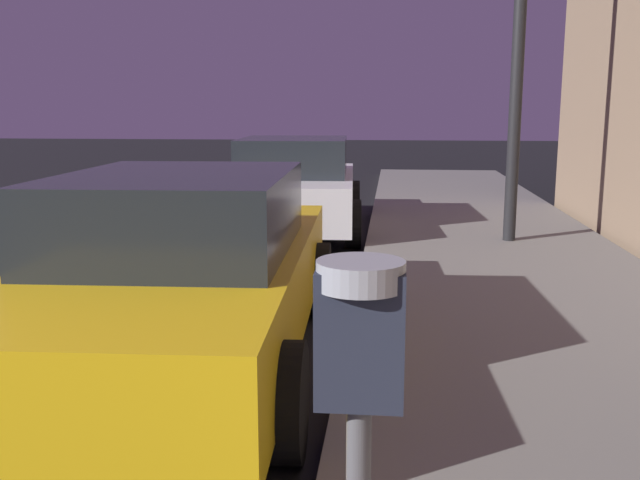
{
  "coord_description": "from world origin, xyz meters",
  "views": [
    {
      "loc": [
        4.33,
        -2.22,
        1.87
      ],
      "look_at": [
        3.97,
        1.31,
        1.21
      ],
      "focal_mm": 39.72,
      "sensor_mm": 36.0,
      "label": 1
    }
  ],
  "objects": [
    {
      "name": "car_yellow_cab",
      "position": [
        2.85,
        2.62,
        0.7
      ],
      "size": [
        2.11,
        4.54,
        1.43
      ],
      "color": "gold",
      "rests_on": "ground"
    },
    {
      "name": "car_white",
      "position": [
        2.85,
        8.4,
        0.71
      ],
      "size": [
        2.18,
        4.17,
        1.43
      ],
      "color": "silver",
      "rests_on": "ground"
    },
    {
      "name": "parking_meter",
      "position": [
        4.27,
        -0.77,
        1.21
      ],
      "size": [
        0.19,
        0.19,
        1.41
      ],
      "color": "#59595B",
      "rests_on": "sidewalk"
    }
  ]
}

